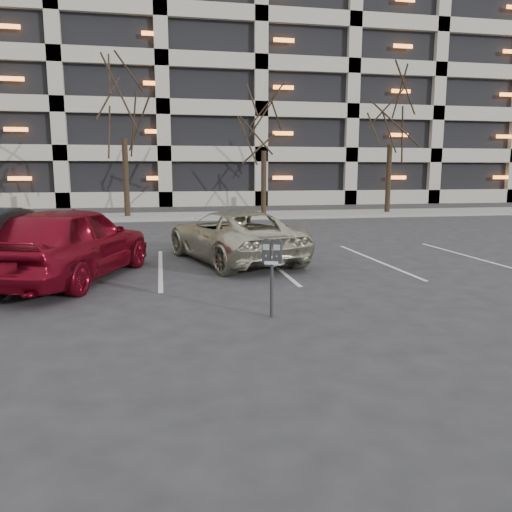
% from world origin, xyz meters
% --- Properties ---
extents(ground, '(140.00, 140.00, 0.00)m').
position_xyz_m(ground, '(0.00, 0.00, 0.00)').
color(ground, '#28282B').
rests_on(ground, ground).
extents(sidewalk, '(80.00, 4.00, 0.12)m').
position_xyz_m(sidewalk, '(0.00, 16.00, 0.06)').
color(sidewalk, gray).
rests_on(sidewalk, ground).
extents(stall_lines, '(16.90, 5.20, 0.00)m').
position_xyz_m(stall_lines, '(-1.40, 2.30, 0.01)').
color(stall_lines, silver).
rests_on(stall_lines, ground).
extents(parking_garage, '(52.00, 20.00, 19.00)m').
position_xyz_m(parking_garage, '(12.00, 33.84, 9.26)').
color(parking_garage, black).
rests_on(parking_garage, ground).
extents(tree_b, '(3.84, 3.84, 8.73)m').
position_xyz_m(tree_b, '(-3.00, 16.00, 6.31)').
color(tree_b, black).
rests_on(tree_b, ground).
extents(tree_c, '(3.32, 3.32, 7.54)m').
position_xyz_m(tree_c, '(4.00, 16.00, 5.44)').
color(tree_c, black).
rests_on(tree_c, ground).
extents(tree_d, '(3.68, 3.68, 8.37)m').
position_xyz_m(tree_d, '(11.00, 16.00, 6.05)').
color(tree_d, black).
rests_on(tree_d, ground).
extents(parking_meter, '(0.34, 0.23, 1.25)m').
position_xyz_m(parking_meter, '(0.36, -2.25, 0.96)').
color(parking_meter, black).
rests_on(parking_meter, ground).
extents(suv_silver, '(3.51, 5.27, 1.35)m').
position_xyz_m(suv_silver, '(0.49, 2.99, 0.67)').
color(suv_silver, beige).
rests_on(suv_silver, ground).
extents(car_red, '(3.44, 5.21, 1.65)m').
position_xyz_m(car_red, '(-3.28, 1.28, 0.82)').
color(car_red, maroon).
rests_on(car_red, ground).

